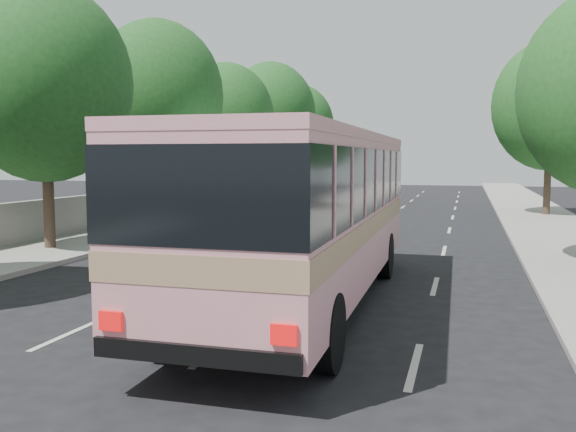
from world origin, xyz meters
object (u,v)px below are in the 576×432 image
at_px(pink_bus, 306,199).
at_px(pink_taxi, 337,236).
at_px(tour_coach_rear, 329,171).
at_px(tour_coach_front, 252,177).
at_px(white_pickup, 286,209).

distance_m(pink_bus, pink_taxi, 6.52).
bearing_deg(tour_coach_rear, tour_coach_front, -88.13).
height_order(white_pickup, tour_coach_rear, tour_coach_rear).
xyz_separation_m(white_pickup, tour_coach_front, (-2.17, 1.44, 1.38)).
xyz_separation_m(pink_bus, tour_coach_front, (-6.72, 15.21, -0.06)).
xyz_separation_m(pink_taxi, tour_coach_front, (-6.07, 8.92, 1.55)).
xyz_separation_m(pink_bus, white_pickup, (-4.55, 13.76, -1.44)).
distance_m(pink_taxi, tour_coach_front, 10.90).
height_order(pink_bus, tour_coach_front, tour_coach_front).
height_order(pink_taxi, tour_coach_rear, tour_coach_rear).
xyz_separation_m(pink_taxi, tour_coach_rear, (-7.28, 31.24, 1.32)).
bearing_deg(pink_bus, white_pickup, 107.39).
xyz_separation_m(pink_taxi, white_pickup, (-3.90, 7.47, 0.17)).
bearing_deg(white_pickup, tour_coach_rear, 95.75).
height_order(white_pickup, tour_coach_front, tour_coach_front).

